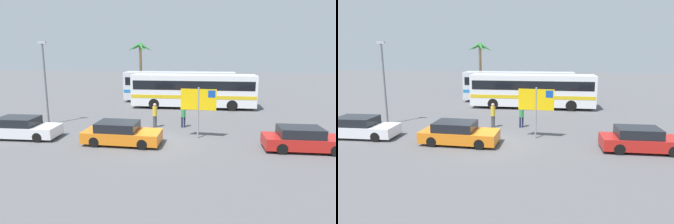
% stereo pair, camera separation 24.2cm
% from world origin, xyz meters
% --- Properties ---
extents(ground, '(120.00, 120.00, 0.00)m').
position_xyz_m(ground, '(0.00, 0.00, 0.00)').
color(ground, '#565659').
extents(bus_front_coach, '(11.61, 2.57, 3.17)m').
position_xyz_m(bus_front_coach, '(2.26, 11.24, 1.78)').
color(bus_front_coach, white).
rests_on(bus_front_coach, ground).
extents(bus_rear_coach, '(11.61, 2.57, 3.17)m').
position_xyz_m(bus_rear_coach, '(0.64, 14.49, 1.78)').
color(bus_rear_coach, silver).
rests_on(bus_rear_coach, ground).
extents(ferry_sign, '(2.20, 0.23, 3.20)m').
position_xyz_m(ferry_sign, '(3.01, 1.21, 2.33)').
color(ferry_sign, gray).
rests_on(ferry_sign, ground).
extents(car_orange, '(4.58, 2.02, 1.32)m').
position_xyz_m(car_orange, '(-1.49, -0.52, 0.64)').
color(car_orange, orange).
rests_on(car_orange, ground).
extents(car_white, '(4.53, 1.90, 1.32)m').
position_xyz_m(car_white, '(-8.04, -0.08, 0.64)').
color(car_white, silver).
rests_on(car_white, ground).
extents(car_red, '(4.37, 1.69, 1.32)m').
position_xyz_m(car_red, '(8.74, -0.48, 0.64)').
color(car_red, red).
rests_on(car_red, ground).
extents(pedestrian_near_sign, '(0.32, 0.32, 1.76)m').
position_xyz_m(pedestrian_near_sign, '(-0.14, 3.43, 1.04)').
color(pedestrian_near_sign, '#4C4C51').
rests_on(pedestrian_near_sign, ground).
extents(pedestrian_by_bus, '(0.32, 0.32, 1.59)m').
position_xyz_m(pedestrian_by_bus, '(1.87, 3.70, 0.93)').
color(pedestrian_by_bus, '#1E2347').
rests_on(pedestrian_by_bus, ground).
extents(lamp_post_left_side, '(0.56, 0.20, 6.04)m').
position_xyz_m(lamp_post_left_side, '(-8.18, 3.38, 3.34)').
color(lamp_post_left_side, slate).
rests_on(lamp_post_left_side, ground).
extents(palm_tree_seaside, '(3.15, 3.29, 6.38)m').
position_xyz_m(palm_tree_seaside, '(-4.44, 18.73, 5.06)').
color(palm_tree_seaside, brown).
rests_on(palm_tree_seaside, ground).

